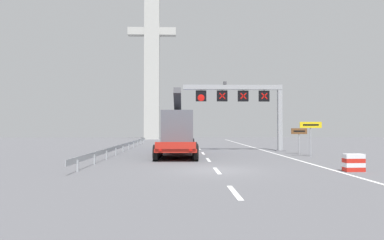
# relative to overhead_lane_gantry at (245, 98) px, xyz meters

# --- Properties ---
(ground) EXTENTS (112.00, 112.00, 0.00)m
(ground) POSITION_rel_overhead_lane_gantry_xyz_m (-4.28, -14.01, -5.02)
(ground) COLOR #5B5B60
(lane_markings) EXTENTS (0.20, 71.84, 0.01)m
(lane_markings) POSITION_rel_overhead_lane_gantry_xyz_m (-4.23, 14.61, -5.02)
(lane_markings) COLOR silver
(lane_markings) RESTS_ON ground
(edge_line_right) EXTENTS (0.20, 63.00, 0.01)m
(edge_line_right) POSITION_rel_overhead_lane_gantry_xyz_m (1.92, -2.01, -5.02)
(edge_line_right) COLOR silver
(edge_line_right) RESTS_ON ground
(overhead_lane_gantry) EXTENTS (9.71, 0.90, 6.62)m
(overhead_lane_gantry) POSITION_rel_overhead_lane_gantry_xyz_m (0.00, 0.00, 0.00)
(overhead_lane_gantry) COLOR #9EA0A5
(overhead_lane_gantry) RESTS_ON ground
(heavy_haul_truck_red) EXTENTS (3.18, 14.09, 5.30)m
(heavy_haul_truck_red) POSITION_rel_overhead_lane_gantry_xyz_m (-6.35, -1.86, -3.03)
(heavy_haul_truck_red) COLOR red
(heavy_haul_truck_red) RESTS_ON ground
(exit_sign_yellow) EXTENTS (1.71, 0.15, 2.69)m
(exit_sign_yellow) POSITION_rel_overhead_lane_gantry_xyz_m (3.90, -6.09, -2.96)
(exit_sign_yellow) COLOR #9EA0A5
(exit_sign_yellow) RESTS_ON ground
(tourist_info_sign_brown) EXTENTS (1.35, 0.15, 2.18)m
(tourist_info_sign_brown) POSITION_rel_overhead_lane_gantry_xyz_m (3.81, -3.79, -3.38)
(tourist_info_sign_brown) COLOR #9EA0A5
(tourist_info_sign_brown) RESTS_ON ground
(crash_barrier_striped) EXTENTS (1.02, 0.53, 0.90)m
(crash_barrier_striped) POSITION_rel_overhead_lane_gantry_xyz_m (2.77, -14.69, -4.57)
(crash_barrier_striped) COLOR red
(crash_barrier_striped) RESTS_ON ground
(guardrail_left) EXTENTS (0.13, 32.97, 0.76)m
(guardrail_left) POSITION_rel_overhead_lane_gantry_xyz_m (-11.43, 0.47, -4.46)
(guardrail_left) COLOR #999EA3
(guardrail_left) RESTS_ON ground
(bridge_pylon_distant) EXTENTS (9.00, 2.00, 32.66)m
(bridge_pylon_distant) POSITION_rel_overhead_lane_gantry_xyz_m (-11.70, 31.22, 11.70)
(bridge_pylon_distant) COLOR #B7B7B2
(bridge_pylon_distant) RESTS_ON ground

